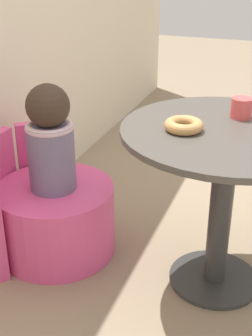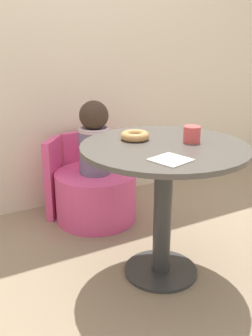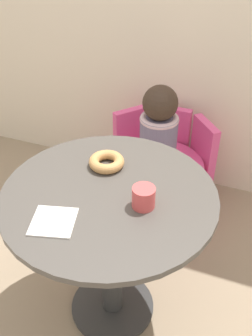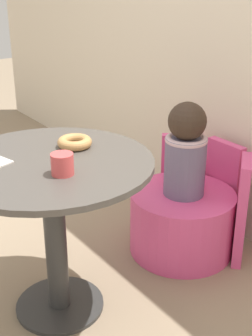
# 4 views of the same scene
# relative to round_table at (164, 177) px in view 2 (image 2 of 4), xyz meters

# --- Properties ---
(ground_plane) EXTENTS (12.00, 12.00, 0.00)m
(ground_plane) POSITION_rel_round_table_xyz_m (-0.10, 0.05, -0.56)
(ground_plane) COLOR gray
(back_wall) EXTENTS (6.00, 0.06, 2.40)m
(back_wall) POSITION_rel_round_table_xyz_m (-0.10, 1.18, 0.64)
(back_wall) COLOR beige
(back_wall) RESTS_ON ground_plane
(round_table) EXTENTS (0.84, 0.84, 0.73)m
(round_table) POSITION_rel_round_table_xyz_m (0.00, 0.00, 0.00)
(round_table) COLOR #333333
(round_table) RESTS_ON ground_plane
(tub_chair) EXTENTS (0.56, 0.56, 0.34)m
(tub_chair) POSITION_rel_round_table_xyz_m (-0.03, 0.77, -0.38)
(tub_chair) COLOR #E54C8C
(tub_chair) RESTS_ON ground_plane
(booth_backrest) EXTENTS (0.66, 0.24, 0.56)m
(booth_backrest) POSITION_rel_round_table_xyz_m (-0.03, 1.00, -0.27)
(booth_backrest) COLOR #E54C8C
(booth_backrest) RESTS_ON ground_plane
(child_figure) EXTENTS (0.22, 0.22, 0.49)m
(child_figure) POSITION_rel_round_table_xyz_m (-0.03, 0.77, 0.03)
(child_figure) COLOR slate
(child_figure) RESTS_ON tub_chair
(donut) EXTENTS (0.15, 0.15, 0.04)m
(donut) POSITION_rel_round_table_xyz_m (-0.08, 0.16, 0.19)
(donut) COLOR tan
(donut) RESTS_ON round_table
(cup) EXTENTS (0.09, 0.09, 0.08)m
(cup) POSITION_rel_round_table_xyz_m (0.15, -0.02, 0.21)
(cup) COLOR #DB4C4C
(cup) RESTS_ON round_table
(paper_napkin) EXTENTS (0.18, 0.18, 0.01)m
(paper_napkin) POSITION_rel_round_table_xyz_m (-0.12, -0.22, 0.17)
(paper_napkin) COLOR silver
(paper_napkin) RESTS_ON round_table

